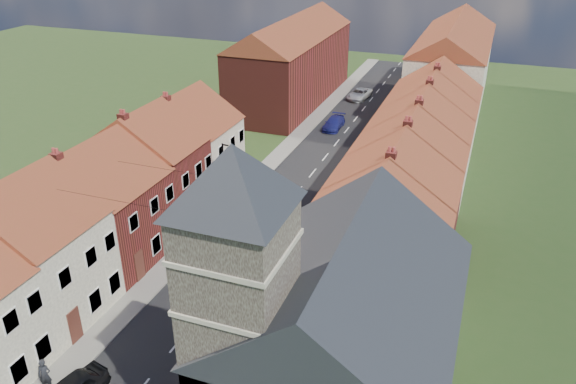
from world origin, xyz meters
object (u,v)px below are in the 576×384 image
(car_far, at_px, (334,123))
(pedestrian_left, at_px, (45,375))
(church, at_px, (329,327))
(pedestrian_right, at_px, (240,348))
(car_mid, at_px, (229,215))
(car_distant, at_px, (359,94))
(lamppost, at_px, (225,175))

(car_far, xyz_separation_m, pedestrian_left, (-2.80, -41.52, 0.41))
(church, distance_m, pedestrian_left, 14.75)
(church, distance_m, car_far, 40.59)
(car_far, relative_size, pedestrian_right, 2.43)
(car_mid, relative_size, pedestrian_left, 2.16)
(car_distant, distance_m, pedestrian_right, 48.41)
(lamppost, distance_m, pedestrian_left, 19.61)
(church, distance_m, pedestrian_right, 7.67)
(car_far, height_order, pedestrian_left, pedestrian_left)
(car_mid, xyz_separation_m, car_far, (1.70, 23.03, -0.02))
(car_far, xyz_separation_m, pedestrian_right, (5.42, -36.42, 0.38))
(church, xyz_separation_m, lamppost, (-13.17, 16.68, -2.34))
(car_mid, relative_size, car_far, 0.91)
(church, relative_size, lamppost, 2.53)
(car_distant, relative_size, pedestrian_left, 2.53)
(car_distant, bearing_deg, church, -68.72)
(lamppost, height_order, car_far, lamppost)
(lamppost, height_order, pedestrian_right, lamppost)
(pedestrian_right, bearing_deg, church, 142.78)
(church, relative_size, pedestrian_right, 8.59)
(church, xyz_separation_m, car_distant, (-10.86, 50.44, -5.24))
(lamppost, distance_m, car_far, 22.39)
(car_mid, xyz_separation_m, pedestrian_right, (7.12, -13.39, 0.36))
(church, height_order, car_distant, church)
(church, bearing_deg, pedestrian_left, -168.55)
(car_mid, height_order, car_far, car_mid)
(church, bearing_deg, pedestrian_right, 156.77)
(church, bearing_deg, lamppost, 128.30)
(lamppost, relative_size, pedestrian_left, 3.30)
(pedestrian_right, bearing_deg, lamppost, -75.66)
(church, xyz_separation_m, car_far, (-10.86, 38.76, -5.25))
(car_mid, xyz_separation_m, car_distant, (1.70, 34.72, -0.01))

